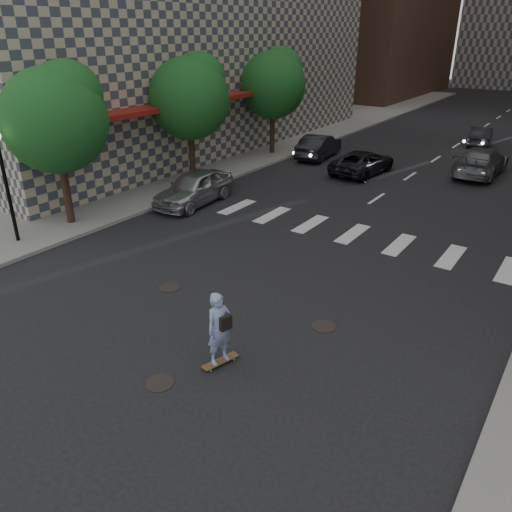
{
  "coord_description": "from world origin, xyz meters",
  "views": [
    {
      "loc": [
        8.62,
        -9.12,
        7.85
      ],
      "look_at": [
        0.54,
        2.57,
        1.3
      ],
      "focal_mm": 35.0,
      "sensor_mm": 36.0,
      "label": 1
    }
  ],
  "objects": [
    {
      "name": "skateboarder",
      "position": [
        1.95,
        -1.07,
        1.07
      ],
      "size": [
        0.64,
        1.06,
        2.04
      ],
      "rotation": [
        0.0,
        0.0,
        -0.28
      ],
      "color": "brown",
      "rests_on": "ground"
    },
    {
      "name": "lamppost",
      "position": [
        -9.5,
        0.5,
        2.93
      ],
      "size": [
        0.36,
        0.36,
        4.28
      ],
      "color": "black",
      "rests_on": "sidewalk_left"
    },
    {
      "name": "silver_sedan",
      "position": [
        -7.0,
        8.25,
        0.8
      ],
      "size": [
        2.24,
        4.84,
        1.61
      ],
      "primitive_type": "imported",
      "rotation": [
        0.0,
        0.0,
        0.07
      ],
      "color": "#ACADB2",
      "rests_on": "ground"
    },
    {
      "name": "tree_b",
      "position": [
        -9.45,
        11.14,
        4.65
      ],
      "size": [
        4.2,
        4.2,
        6.6
      ],
      "color": "#382619",
      "rests_on": "sidewalk_left"
    },
    {
      "name": "traffic_car_e",
      "position": [
        1.41,
        29.71,
        0.66
      ],
      "size": [
        1.93,
        4.19,
        1.33
      ],
      "primitive_type": "imported",
      "rotation": [
        0.0,
        0.0,
        3.27
      ],
      "color": "black",
      "rests_on": "ground"
    },
    {
      "name": "sidewalk_left",
      "position": [
        -14.5,
        20.0,
        0.07
      ],
      "size": [
        13.0,
        80.0,
        0.15
      ],
      "primitive_type": "cube",
      "color": "gray",
      "rests_on": "ground"
    },
    {
      "name": "manhole_b",
      "position": [
        -2.0,
        1.2,
        0.01
      ],
      "size": [
        0.7,
        0.7,
        0.02
      ],
      "primitive_type": "cylinder",
      "color": "black",
      "rests_on": "ground"
    },
    {
      "name": "traffic_car_c",
      "position": [
        -2.54,
        18.0,
        0.67
      ],
      "size": [
        2.56,
        4.96,
        1.34
      ],
      "primitive_type": "imported",
      "rotation": [
        0.0,
        0.0,
        3.07
      ],
      "color": "black",
      "rests_on": "ground"
    },
    {
      "name": "manhole_a",
      "position": [
        1.2,
        -2.5,
        0.01
      ],
      "size": [
        0.7,
        0.7,
        0.02
      ],
      "primitive_type": "cylinder",
      "color": "black",
      "rests_on": "ground"
    },
    {
      "name": "traffic_car_a",
      "position": [
        -6.5,
        20.0,
        0.76
      ],
      "size": [
        2.17,
        4.75,
        1.51
      ],
      "primitive_type": "imported",
      "rotation": [
        0.0,
        0.0,
        3.27
      ],
      "color": "black",
      "rests_on": "ground"
    },
    {
      "name": "traffic_car_b",
      "position": [
        3.18,
        21.56,
        0.79
      ],
      "size": [
        2.33,
        5.51,
        1.59
      ],
      "primitive_type": "imported",
      "rotation": [
        0.0,
        0.0,
        3.12
      ],
      "color": "#55585D",
      "rests_on": "ground"
    },
    {
      "name": "ground",
      "position": [
        0.0,
        0.0,
        0.0
      ],
      "size": [
        160.0,
        160.0,
        0.0
      ],
      "primitive_type": "plane",
      "color": "black",
      "rests_on": "ground"
    },
    {
      "name": "manhole_c",
      "position": [
        3.3,
        2.0,
        0.01
      ],
      "size": [
        0.7,
        0.7,
        0.02
      ],
      "primitive_type": "cylinder",
      "color": "black",
      "rests_on": "ground"
    },
    {
      "name": "tree_a",
      "position": [
        -9.45,
        3.14,
        4.65
      ],
      "size": [
        4.2,
        4.2,
        6.6
      ],
      "color": "#382619",
      "rests_on": "sidewalk_left"
    },
    {
      "name": "tree_c",
      "position": [
        -9.45,
        19.14,
        4.65
      ],
      "size": [
        4.2,
        4.2,
        6.6
      ],
      "color": "#382619",
      "rests_on": "sidewalk_left"
    }
  ]
}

